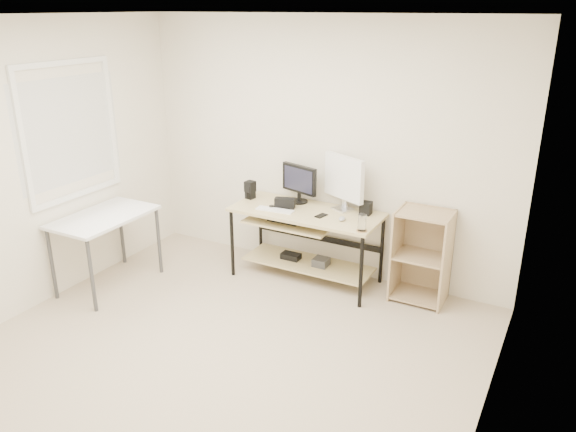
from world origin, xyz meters
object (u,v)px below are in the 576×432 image
(side_table, at_px, (104,223))
(white_imac, at_px, (344,179))
(desk, at_px, (304,230))
(shelf_unit, at_px, (422,255))
(audio_controller, at_px, (249,193))
(black_monitor, at_px, (299,181))

(side_table, bearing_deg, white_imac, 32.33)
(side_table, bearing_deg, desk, 32.65)
(shelf_unit, bearing_deg, side_table, -156.67)
(desk, xyz_separation_m, shelf_unit, (1.18, 0.16, -0.09))
(audio_controller, bearing_deg, desk, 11.06)
(side_table, bearing_deg, audio_controller, 48.00)
(desk, xyz_separation_m, black_monitor, (-0.16, 0.19, 0.44))
(desk, height_order, side_table, same)
(side_table, distance_m, white_imac, 2.38)
(black_monitor, distance_m, white_imac, 0.50)
(shelf_unit, bearing_deg, black_monitor, 178.81)
(desk, distance_m, side_table, 1.97)
(desk, relative_size, side_table, 1.50)
(desk, bearing_deg, shelf_unit, 7.77)
(black_monitor, xyz_separation_m, audio_controller, (-0.51, -0.15, -0.16))
(desk, height_order, black_monitor, black_monitor)
(white_imac, relative_size, audio_controller, 3.91)
(side_table, height_order, audio_controller, audio_controller)
(white_imac, height_order, audio_controller, white_imac)
(black_monitor, relative_size, audio_controller, 3.04)
(black_monitor, distance_m, audio_controller, 0.56)
(black_monitor, relative_size, white_imac, 0.78)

